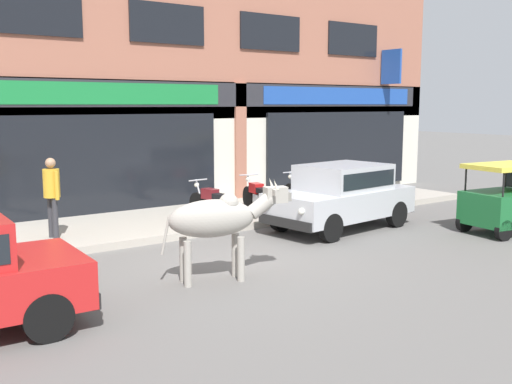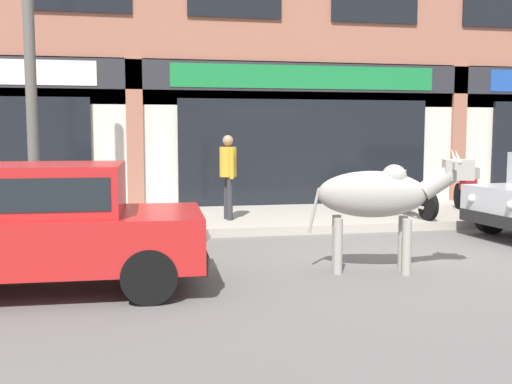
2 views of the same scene
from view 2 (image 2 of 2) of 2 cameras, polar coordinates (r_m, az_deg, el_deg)
ground_plane at (r=8.93m, az=14.13°, el=-6.18°), size 90.00×90.00×0.00m
sidewalk at (r=12.42m, az=6.64°, el=-2.34°), size 19.00×3.23×0.16m
shop_building at (r=14.23m, az=4.49°, el=13.71°), size 23.00×1.40×8.02m
cow at (r=7.87m, az=11.68°, el=-0.31°), size 2.10×0.92×1.61m
car_1 at (r=7.20m, az=-19.63°, el=-2.61°), size 3.66×1.71×1.46m
motorcycle_0 at (r=12.23m, az=14.46°, el=-0.42°), size 0.52×1.81×0.88m
motorcycle_1 at (r=13.05m, az=19.70°, el=-0.19°), size 0.64×1.79×0.88m
pedestrian at (r=11.30m, az=-2.68°, el=2.31°), size 0.32×0.49×1.60m
utility_pole at (r=10.61m, az=-20.73°, el=11.89°), size 0.18×0.18×5.73m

